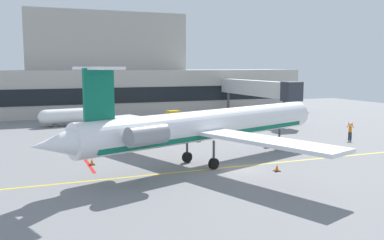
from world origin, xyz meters
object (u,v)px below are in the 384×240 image
Objects in this scene: marshaller at (350,131)px; baggage_tug at (163,133)px; pushback_tractor at (171,118)px; fuel_tank at (69,116)px; regional_jet at (207,126)px.

baggage_tug is at bearing 160.92° from marshaller.
pushback_tractor is at bearing 125.71° from marshaller.
marshaller is (14.37, -19.99, 0.11)m from pushback_tractor.
marshaller is (19.81, -6.85, 0.10)m from baggage_tug.
baggage_tug reaches higher than marshaller.
fuel_tank is at bearing 139.69° from marshaller.
regional_jet is at bearing -165.89° from marshaller.
fuel_tank reaches higher than marshaller.
baggage_tug is 0.91× the size of pushback_tractor.
pushback_tractor is (5.45, 13.13, -0.01)m from baggage_tug.
regional_jet is 3.49× the size of fuel_tank.
regional_jet is at bearing -102.28° from pushback_tractor.
fuel_tank is (-8.28, 16.98, 0.43)m from baggage_tug.
marshaller is at bearing -54.29° from pushback_tractor.
regional_jet reaches higher than baggage_tug.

